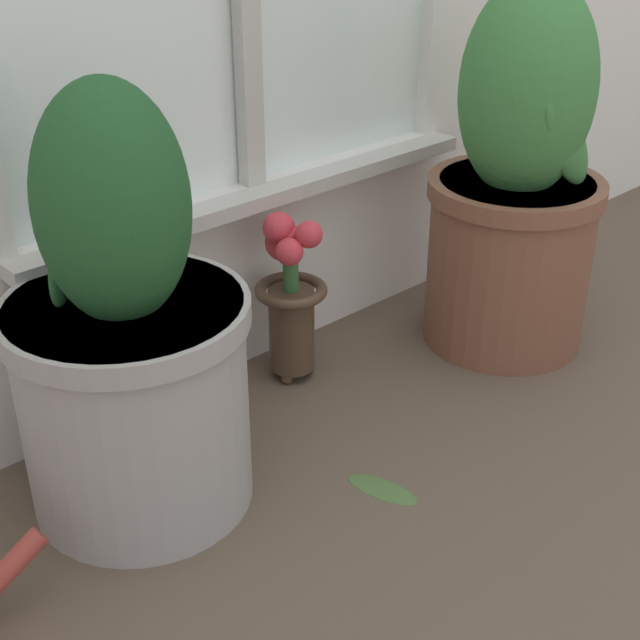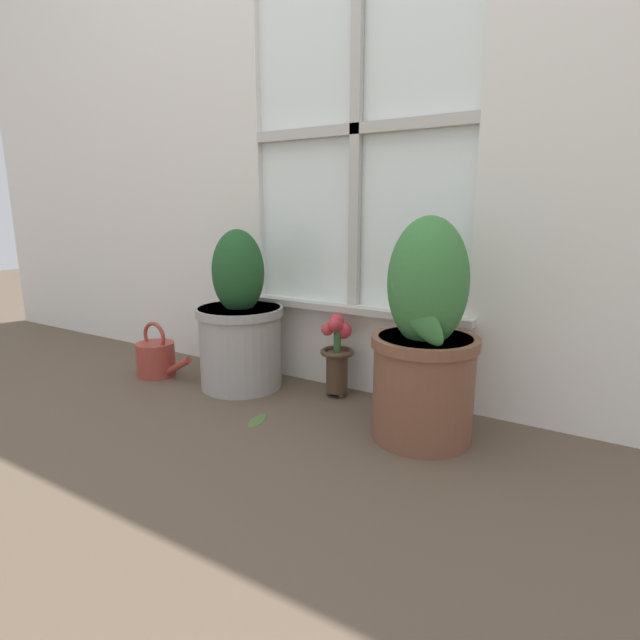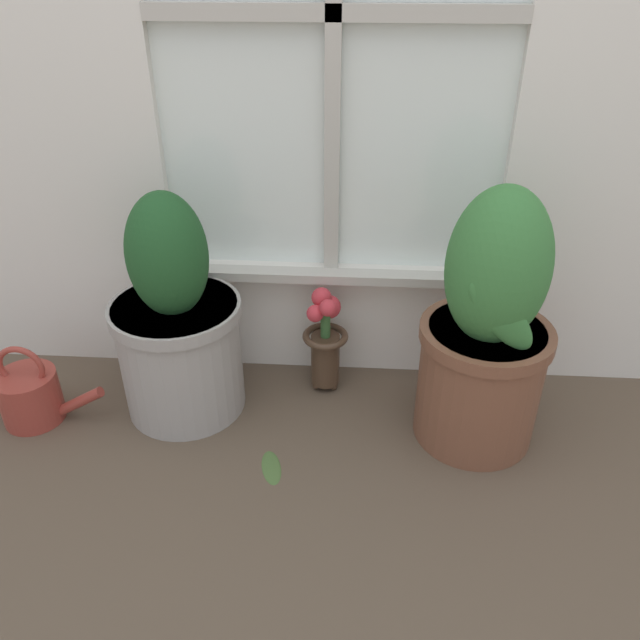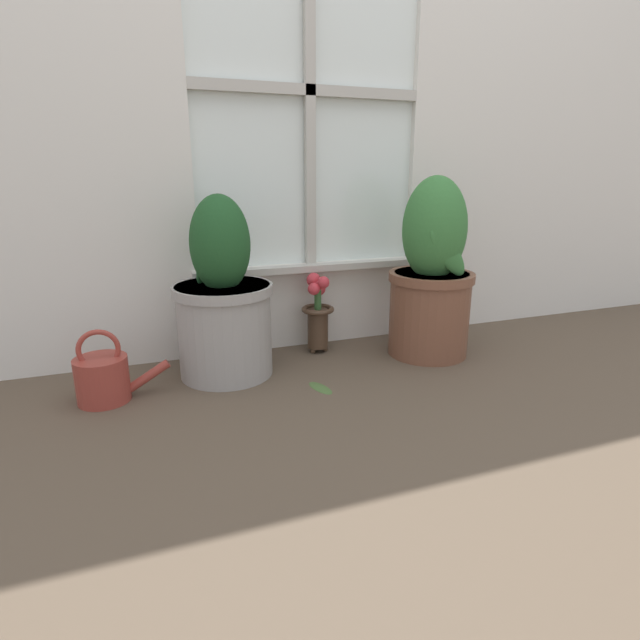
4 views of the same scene
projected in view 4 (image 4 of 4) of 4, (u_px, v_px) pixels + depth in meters
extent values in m
plane|color=brown|center=(364.00, 392.00, 1.52)|extent=(10.00, 10.00, 0.00)
cube|color=silver|center=(608.00, 18.00, 2.04)|extent=(1.79, 0.05, 2.50)
cube|color=silver|center=(310.00, 303.00, 1.92)|extent=(0.82, 0.05, 0.32)
cube|color=white|center=(307.00, 91.00, 1.72)|extent=(0.82, 0.02, 1.19)
cube|color=#BCB7AD|center=(310.00, 90.00, 1.70)|extent=(0.04, 0.03, 1.19)
cube|color=#BCB7AD|center=(310.00, 90.00, 1.70)|extent=(0.82, 0.03, 0.04)
cube|color=#BCB7AD|center=(313.00, 268.00, 1.84)|extent=(0.88, 0.06, 0.02)
cylinder|color=#9E9993|center=(225.00, 330.00, 1.62)|extent=(0.30, 0.30, 0.30)
cylinder|color=#9E9993|center=(223.00, 289.00, 1.58)|extent=(0.32, 0.32, 0.03)
cylinder|color=#38281E|center=(222.00, 286.00, 1.57)|extent=(0.28, 0.28, 0.01)
ellipsoid|color=#1E4C23|center=(220.00, 244.00, 1.54)|extent=(0.19, 0.19, 0.30)
ellipsoid|color=#1E4C23|center=(207.00, 260.00, 1.60)|extent=(0.12, 0.09, 0.17)
cylinder|color=brown|center=(429.00, 314.00, 1.80)|extent=(0.28, 0.28, 0.30)
cylinder|color=brown|center=(431.00, 277.00, 1.76)|extent=(0.30, 0.30, 0.03)
cylinder|color=#38281E|center=(432.00, 274.00, 1.76)|extent=(0.26, 0.26, 0.01)
ellipsoid|color=#387538|center=(434.00, 229.00, 1.72)|extent=(0.22, 0.22, 0.36)
ellipsoid|color=#387538|center=(448.00, 253.00, 1.66)|extent=(0.20, 0.04, 0.21)
sphere|color=#473323|center=(315.00, 346.00, 1.89)|extent=(0.02, 0.02, 0.02)
sphere|color=#473323|center=(313.00, 351.00, 1.84)|extent=(0.02, 0.02, 0.02)
sphere|color=#473323|center=(325.00, 349.00, 1.86)|extent=(0.02, 0.02, 0.02)
cylinder|color=#473323|center=(318.00, 328.00, 1.84)|extent=(0.08, 0.08, 0.14)
torus|color=#473323|center=(318.00, 309.00, 1.82)|extent=(0.12, 0.12, 0.02)
cylinder|color=#386633|center=(318.00, 299.00, 1.81)|extent=(0.03, 0.03, 0.08)
sphere|color=#C6333D|center=(318.00, 285.00, 1.79)|extent=(0.04, 0.04, 0.04)
sphere|color=#C6333D|center=(318.00, 288.00, 1.82)|extent=(0.06, 0.06, 0.06)
sphere|color=#C6333D|center=(314.00, 280.00, 1.79)|extent=(0.05, 0.05, 0.05)
sphere|color=#C6333D|center=(314.00, 289.00, 1.76)|extent=(0.04, 0.04, 0.04)
sphere|color=#C6333D|center=(323.00, 282.00, 1.76)|extent=(0.04, 0.04, 0.04)
cylinder|color=#99382D|center=(102.00, 379.00, 1.44)|extent=(0.15, 0.15, 0.13)
cylinder|color=#99382D|center=(149.00, 376.00, 1.49)|extent=(0.13, 0.03, 0.09)
torus|color=#99382D|center=(98.00, 349.00, 1.42)|extent=(0.12, 0.01, 0.12)
ellipsoid|color=#476633|center=(320.00, 387.00, 1.54)|extent=(0.07, 0.12, 0.01)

